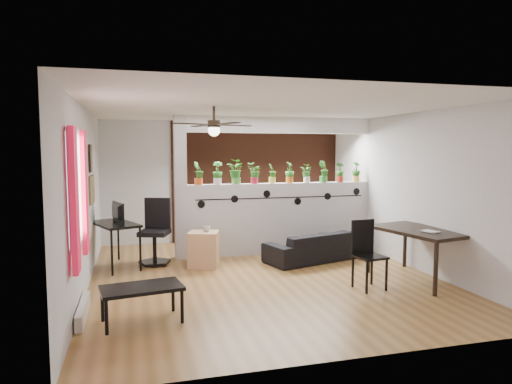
# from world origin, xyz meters

# --- Properties ---
(room_shell) EXTENTS (6.30, 7.10, 2.90)m
(room_shell) POSITION_xyz_m (0.00, 0.00, 1.30)
(room_shell) COLOR brown
(room_shell) RESTS_ON ground
(partition_wall) EXTENTS (3.60, 0.18, 1.35)m
(partition_wall) POSITION_xyz_m (0.80, 1.50, 0.68)
(partition_wall) COLOR #BCBCC1
(partition_wall) RESTS_ON ground
(ceiling_header) EXTENTS (3.60, 0.18, 0.30)m
(ceiling_header) POSITION_xyz_m (0.80, 1.50, 2.45)
(ceiling_header) COLOR silver
(ceiling_header) RESTS_ON room_shell
(pier_column) EXTENTS (0.22, 0.20, 2.60)m
(pier_column) POSITION_xyz_m (-1.11, 1.50, 1.30)
(pier_column) COLOR #BCBCC1
(pier_column) RESTS_ON ground
(brick_panel) EXTENTS (3.90, 0.05, 2.60)m
(brick_panel) POSITION_xyz_m (0.80, 2.97, 1.30)
(brick_panel) COLOR #A14C2E
(brick_panel) RESTS_ON ground
(vine_decal) EXTENTS (3.31, 0.01, 0.30)m
(vine_decal) POSITION_xyz_m (0.80, 1.40, 1.08)
(vine_decal) COLOR black
(vine_decal) RESTS_ON partition_wall
(window_assembly) EXTENTS (0.09, 1.30, 1.55)m
(window_assembly) POSITION_xyz_m (-2.56, -1.20, 1.51)
(window_assembly) COLOR white
(window_assembly) RESTS_ON room_shell
(baseboard_heater) EXTENTS (0.08, 1.00, 0.18)m
(baseboard_heater) POSITION_xyz_m (-2.54, -1.20, 0.09)
(baseboard_heater) COLOR silver
(baseboard_heater) RESTS_ON ground
(corkboard) EXTENTS (0.03, 0.60, 0.45)m
(corkboard) POSITION_xyz_m (-2.58, 0.95, 1.35)
(corkboard) COLOR olive
(corkboard) RESTS_ON room_shell
(framed_art) EXTENTS (0.03, 0.34, 0.44)m
(framed_art) POSITION_xyz_m (-2.58, 0.90, 1.85)
(framed_art) COLOR #8C7259
(framed_art) RESTS_ON room_shell
(ceiling_fan) EXTENTS (1.19, 1.19, 0.43)m
(ceiling_fan) POSITION_xyz_m (-0.80, -0.30, 2.31)
(ceiling_fan) COLOR black
(ceiling_fan) RESTS_ON room_shell
(potted_plant_0) EXTENTS (0.26, 0.24, 0.42)m
(potted_plant_0) POSITION_xyz_m (-0.78, 1.50, 1.57)
(potted_plant_0) COLOR #E04D1A
(potted_plant_0) RESTS_ON partition_wall
(potted_plant_1) EXTENTS (0.23, 0.19, 0.42)m
(potted_plant_1) POSITION_xyz_m (-0.43, 1.50, 1.57)
(potted_plant_1) COLOR silver
(potted_plant_1) RESTS_ON partition_wall
(potted_plant_2) EXTENTS (0.31, 0.31, 0.46)m
(potted_plant_2) POSITION_xyz_m (-0.08, 1.50, 1.59)
(potted_plant_2) COLOR #4B9937
(potted_plant_2) RESTS_ON partition_wall
(potted_plant_3) EXTENTS (0.20, 0.16, 0.39)m
(potted_plant_3) POSITION_xyz_m (0.27, 1.50, 1.56)
(potted_plant_3) COLOR #AF1C31
(potted_plant_3) RESTS_ON partition_wall
(potted_plant_4) EXTENTS (0.23, 0.22, 0.38)m
(potted_plant_4) POSITION_xyz_m (0.62, 1.50, 1.55)
(potted_plant_4) COLOR #D2D54B
(potted_plant_4) RESTS_ON partition_wall
(potted_plant_5) EXTENTS (0.21, 0.24, 0.40)m
(potted_plant_5) POSITION_xyz_m (0.98, 1.50, 1.56)
(potted_plant_5) COLOR #C35F16
(potted_plant_5) RESTS_ON partition_wall
(potted_plant_6) EXTENTS (0.22, 0.22, 0.36)m
(potted_plant_6) POSITION_xyz_m (1.33, 1.50, 1.54)
(potted_plant_6) COLOR silver
(potted_plant_6) RESTS_ON partition_wall
(potted_plant_7) EXTENTS (0.27, 0.24, 0.43)m
(potted_plant_7) POSITION_xyz_m (1.68, 1.50, 1.58)
(potted_plant_7) COLOR #2F8132
(potted_plant_7) RESTS_ON partition_wall
(potted_plant_8) EXTENTS (0.24, 0.23, 0.39)m
(potted_plant_8) POSITION_xyz_m (2.03, 1.50, 1.56)
(potted_plant_8) COLOR #AD2C1B
(potted_plant_8) RESTS_ON partition_wall
(potted_plant_9) EXTENTS (0.25, 0.22, 0.40)m
(potted_plant_9) POSITION_xyz_m (2.38, 1.50, 1.56)
(potted_plant_9) COLOR #E6BC51
(potted_plant_9) RESTS_ON partition_wall
(sofa) EXTENTS (1.81, 1.12, 0.49)m
(sofa) POSITION_xyz_m (1.16, 0.74, 0.25)
(sofa) COLOR black
(sofa) RESTS_ON ground
(cube_shelf) EXTENTS (0.60, 0.57, 0.60)m
(cube_shelf) POSITION_xyz_m (-0.80, 0.82, 0.30)
(cube_shelf) COLOR tan
(cube_shelf) RESTS_ON ground
(cup) EXTENTS (0.14, 0.14, 0.10)m
(cup) POSITION_xyz_m (-0.75, 0.82, 0.65)
(cup) COLOR gray
(cup) RESTS_ON cube_shelf
(computer_desk) EXTENTS (0.91, 1.18, 0.76)m
(computer_desk) POSITION_xyz_m (-2.25, 1.16, 0.69)
(computer_desk) COLOR black
(computer_desk) RESTS_ON ground
(monitor) EXTENTS (0.32, 0.15, 0.18)m
(monitor) POSITION_xyz_m (-2.25, 1.31, 0.85)
(monitor) COLOR black
(monitor) RESTS_ON computer_desk
(office_chair) EXTENTS (0.60, 0.61, 1.12)m
(office_chair) POSITION_xyz_m (-1.58, 1.22, 0.49)
(office_chair) COLOR black
(office_chair) RESTS_ON ground
(dining_table) EXTENTS (1.15, 1.58, 0.78)m
(dining_table) POSITION_xyz_m (2.25, -0.83, 0.70)
(dining_table) COLOR black
(dining_table) RESTS_ON ground
(book) EXTENTS (0.22, 0.27, 0.02)m
(book) POSITION_xyz_m (2.15, -1.13, 0.80)
(book) COLOR gray
(book) RESTS_ON dining_table
(folding_chair) EXTENTS (0.45, 0.45, 0.98)m
(folding_chair) POSITION_xyz_m (1.28, -0.97, 0.58)
(folding_chair) COLOR black
(folding_chair) RESTS_ON ground
(coffee_table) EXTENTS (0.98, 0.64, 0.42)m
(coffee_table) POSITION_xyz_m (-1.87, -1.52, 0.38)
(coffee_table) COLOR black
(coffee_table) RESTS_ON ground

